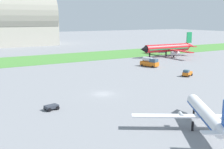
{
  "coord_description": "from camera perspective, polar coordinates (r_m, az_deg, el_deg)",
  "views": [
    {
      "loc": [
        -29.09,
        -53.6,
        16.43
      ],
      "look_at": [
        5.38,
        5.16,
        3.0
      ],
      "focal_mm": 45.41,
      "sensor_mm": 36.0,
      "label": 1
    }
  ],
  "objects": [
    {
      "name": "fuel_truck_near_gate",
      "position": [
        99.57,
        7.59,
        2.48
      ],
      "size": [
        4.17,
        6.92,
        3.29
      ],
      "rotation": [
        0.0,
        0.0,
        5.0
      ],
      "color": "orange",
      "rests_on": "ground_plane"
    },
    {
      "name": "grass_taxiway_strip",
      "position": [
        118.95,
        -15.96,
        2.8
      ],
      "size": [
        360.0,
        28.0,
        0.08
      ],
      "primitive_type": "cube",
      "color": "#478438",
      "rests_on": "ground_plane"
    },
    {
      "name": "pushback_tug_midfield",
      "position": [
        85.13,
        14.9,
        0.27
      ],
      "size": [
        4.02,
        3.2,
        1.95
      ],
      "rotation": [
        0.0,
        0.0,
        3.57
      ],
      "color": "orange",
      "rests_on": "ground_plane"
    },
    {
      "name": "airplane_foreground_turboprop",
      "position": [
        45.07,
        18.31,
        -7.54
      ],
      "size": [
        19.5,
        17.02,
        6.63
      ],
      "rotation": [
        0.0,
        0.0,
        1.01
      ],
      "color": "white",
      "rests_on": "ground_plane"
    },
    {
      "name": "baggage_cart_by_runway",
      "position": [
        53.38,
        -12.1,
        -6.39
      ],
      "size": [
        2.67,
        2.18,
        0.9
      ],
      "rotation": [
        0.0,
        0.0,
        3.34
      ],
      "color": "#2D333D",
      "rests_on": "ground_plane"
    },
    {
      "name": "hangar_distant",
      "position": [
        189.35,
        -19.32,
        10.13
      ],
      "size": [
        49.16,
        32.64,
        34.64
      ],
      "color": "#B2AD9E",
      "rests_on": "ground_plane"
    },
    {
      "name": "airplane_parked_jet_far",
      "position": [
        127.62,
        11.27,
        5.25
      ],
      "size": [
        29.13,
        29.7,
        10.49
      ],
      "rotation": [
        0.0,
        0.0,
        3.09
      ],
      "color": "red",
      "rests_on": "ground_plane"
    },
    {
      "name": "ground_plane",
      "position": [
        63.16,
        -1.84,
        -3.93
      ],
      "size": [
        600.0,
        600.0,
        0.0
      ],
      "primitive_type": "plane",
      "color": "gray"
    }
  ]
}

